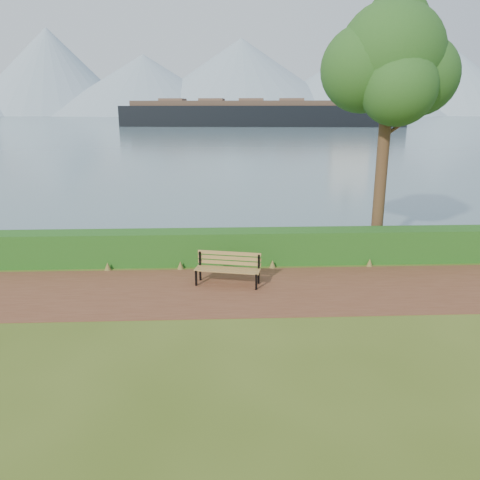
{
  "coord_description": "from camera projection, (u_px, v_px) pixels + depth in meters",
  "views": [
    {
      "loc": [
        0.05,
        -10.95,
        4.49
      ],
      "look_at": [
        0.6,
        1.2,
        1.1
      ],
      "focal_mm": 35.0,
      "sensor_mm": 36.0,
      "label": 1
    }
  ],
  "objects": [
    {
      "name": "path",
      "position": [
        218.0,
        291.0,
        12.02
      ],
      "size": [
        40.0,
        3.4,
        0.01
      ],
      "primitive_type": "cube",
      "color": "brown",
      "rests_on": "ground"
    },
    {
      "name": "water",
      "position": [
        218.0,
        118.0,
        261.95
      ],
      "size": [
        700.0,
        510.0,
        0.0
      ],
      "primitive_type": "cube",
      "color": "slate",
      "rests_on": "ground"
    },
    {
      "name": "cargo_ship",
      "position": [
        271.0,
        113.0,
        132.18
      ],
      "size": [
        79.4,
        21.01,
        23.83
      ],
      "rotation": [
        0.0,
        0.0,
        -0.11
      ],
      "color": "black",
      "rests_on": "ground"
    },
    {
      "name": "mountains",
      "position": [
        207.0,
        82.0,
        394.68
      ],
      "size": [
        585.0,
        190.0,
        70.0
      ],
      "color": "#7B91A4",
      "rests_on": "ground"
    },
    {
      "name": "bench",
      "position": [
        228.0,
        266.0,
        12.37
      ],
      "size": [
        1.78,
        0.87,
        0.86
      ],
      "rotation": [
        0.0,
        0.0,
        -0.23
      ],
      "color": "black",
      "rests_on": "ground"
    },
    {
      "name": "tree",
      "position": [
        390.0,
        63.0,
        13.72
      ],
      "size": [
        4.08,
        3.43,
        7.84
      ],
      "rotation": [
        0.0,
        0.0,
        -0.33
      ],
      "color": "#3A2417",
      "rests_on": "ground"
    },
    {
      "name": "ground",
      "position": [
        218.0,
        295.0,
        11.74
      ],
      "size": [
        140.0,
        140.0,
        0.0
      ],
      "primitive_type": "plane",
      "color": "#3E5317",
      "rests_on": "ground"
    },
    {
      "name": "hedge",
      "position": [
        218.0,
        247.0,
        14.1
      ],
      "size": [
        32.0,
        0.85,
        1.0
      ],
      "primitive_type": "cube",
      "color": "#144012",
      "rests_on": "ground"
    }
  ]
}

